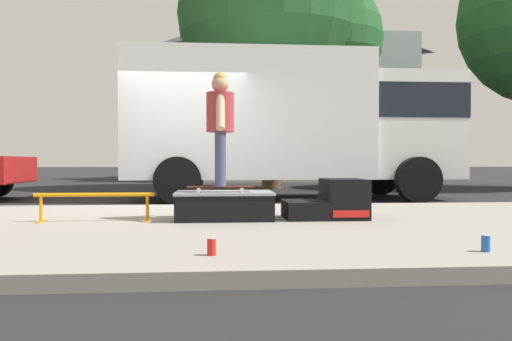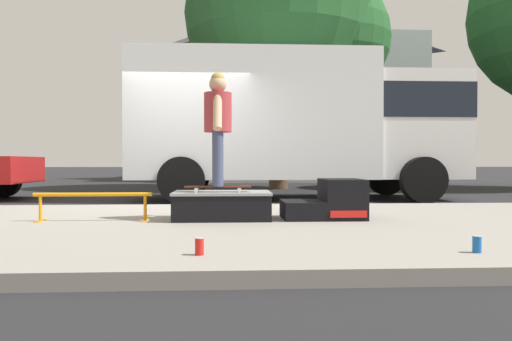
% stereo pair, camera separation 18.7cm
% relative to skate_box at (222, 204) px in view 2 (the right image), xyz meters
% --- Properties ---
extents(ground_plane, '(140.00, 140.00, 0.00)m').
position_rel_skate_box_xyz_m(ground_plane, '(-0.75, 2.63, -0.30)').
color(ground_plane, black).
extents(sidewalk_slab, '(50.00, 5.00, 0.12)m').
position_rel_skate_box_xyz_m(sidewalk_slab, '(-0.75, -0.37, -0.24)').
color(sidewalk_slab, gray).
rests_on(sidewalk_slab, ground).
extents(skate_box, '(1.15, 0.75, 0.33)m').
position_rel_skate_box_xyz_m(skate_box, '(0.00, 0.00, 0.00)').
color(skate_box, black).
rests_on(skate_box, sidewalk_slab).
extents(kicker_ramp, '(0.96, 0.69, 0.47)m').
position_rel_skate_box_xyz_m(kicker_ramp, '(1.29, -0.00, 0.02)').
color(kicker_ramp, black).
rests_on(kicker_ramp, sidewalk_slab).
extents(grind_rail, '(1.35, 0.28, 0.33)m').
position_rel_skate_box_xyz_m(grind_rail, '(-1.48, -0.11, 0.07)').
color(grind_rail, orange).
rests_on(grind_rail, sidewalk_slab).
extents(skateboard, '(0.78, 0.21, 0.07)m').
position_rel_skate_box_xyz_m(skateboard, '(-0.05, -0.04, 0.21)').
color(skateboard, '#4C1E14').
rests_on(skateboard, skate_box).
extents(skater_kid, '(0.33, 0.69, 1.34)m').
position_rel_skate_box_xyz_m(skater_kid, '(-0.05, -0.04, 1.01)').
color(skater_kid, '#3F4766').
rests_on(skater_kid, skateboard).
extents(soda_can, '(0.07, 0.07, 0.13)m').
position_rel_skate_box_xyz_m(soda_can, '(1.93, -2.34, -0.11)').
color(soda_can, '#1959B2').
rests_on(soda_can, sidewalk_slab).
extents(soda_can_b, '(0.07, 0.07, 0.13)m').
position_rel_skate_box_xyz_m(soda_can_b, '(-0.14, -2.32, -0.11)').
color(soda_can_b, red).
rests_on(soda_can_b, sidewalk_slab).
extents(box_truck, '(6.91, 2.63, 3.05)m').
position_rel_skate_box_xyz_m(box_truck, '(1.56, 4.83, 1.40)').
color(box_truck, white).
rests_on(box_truck, ground).
extents(street_tree_main, '(6.04, 5.49, 7.89)m').
position_rel_skate_box_xyz_m(street_tree_main, '(1.89, 8.84, 4.68)').
color(street_tree_main, brown).
rests_on(street_tree_main, ground).
extents(house_behind, '(9.54, 8.23, 8.40)m').
position_rel_skate_box_xyz_m(house_behind, '(3.63, 17.29, 3.95)').
color(house_behind, silver).
rests_on(house_behind, ground).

